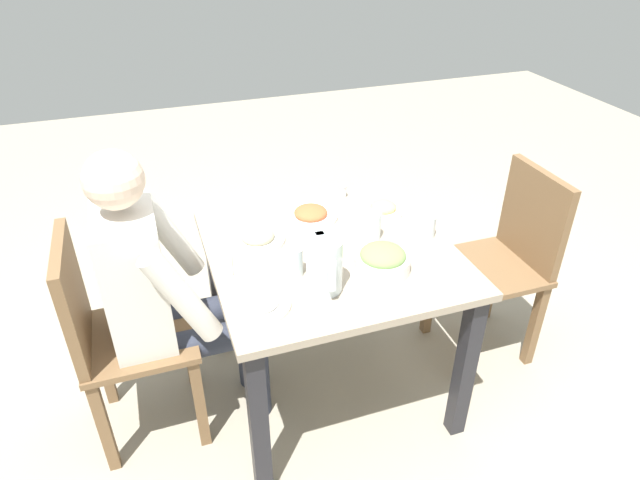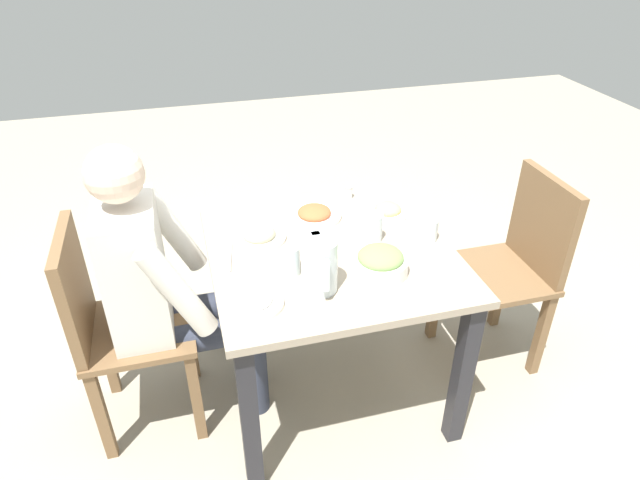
# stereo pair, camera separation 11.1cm
# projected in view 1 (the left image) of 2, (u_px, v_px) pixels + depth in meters

# --- Properties ---
(ground_plane) EXTENTS (8.00, 8.00, 0.00)m
(ground_plane) POSITION_uv_depth(u_px,v_px,m) (329.00, 382.00, 2.44)
(ground_plane) COLOR #9E937F
(dining_table) EXTENTS (0.89, 0.89, 0.71)m
(dining_table) POSITION_uv_depth(u_px,v_px,m) (331.00, 274.00, 2.13)
(dining_table) COLOR gray
(dining_table) RESTS_ON ground_plane
(chair_near) EXTENTS (0.40, 0.40, 0.88)m
(chair_near) POSITION_uv_depth(u_px,v_px,m) (113.00, 331.00, 1.98)
(chair_near) COLOR brown
(chair_near) RESTS_ON ground_plane
(chair_far) EXTENTS (0.40, 0.40, 0.88)m
(chair_far) POSITION_uv_depth(u_px,v_px,m) (507.00, 255.00, 2.40)
(chair_far) COLOR brown
(chair_far) RESTS_ON ground_plane
(diner_near) EXTENTS (0.48, 0.53, 1.18)m
(diner_near) POSITION_uv_depth(u_px,v_px,m) (165.00, 287.00, 1.96)
(diner_near) COLOR silver
(diner_near) RESTS_ON ground_plane
(water_pitcher) EXTENTS (0.16, 0.12, 0.19)m
(water_pitcher) POSITION_uv_depth(u_px,v_px,m) (324.00, 265.00, 1.81)
(water_pitcher) COLOR silver
(water_pitcher) RESTS_ON dining_table
(salad_bowl) EXTENTS (0.20, 0.20, 0.09)m
(salad_bowl) POSITION_uv_depth(u_px,v_px,m) (383.00, 260.00, 1.93)
(salad_bowl) COLOR white
(salad_bowl) RESTS_ON dining_table
(plate_rice_curry) EXTENTS (0.22, 0.22, 0.05)m
(plate_rice_curry) POSITION_uv_depth(u_px,v_px,m) (311.00, 214.00, 2.25)
(plate_rice_curry) COLOR white
(plate_rice_curry) RESTS_ON dining_table
(plate_fries) EXTENTS (0.18, 0.18, 0.05)m
(plate_fries) POSITION_uv_depth(u_px,v_px,m) (383.00, 208.00, 2.29)
(plate_fries) COLOR white
(plate_fries) RESTS_ON dining_table
(plate_beans) EXTENTS (0.21, 0.21, 0.06)m
(plate_beans) POSITION_uv_depth(u_px,v_px,m) (258.00, 237.00, 2.10)
(plate_beans) COLOR white
(plate_beans) RESTS_ON dining_table
(plate_yoghurt) EXTENTS (0.19, 0.19, 0.05)m
(plate_yoghurt) POSITION_uv_depth(u_px,v_px,m) (261.00, 303.00, 1.76)
(plate_yoghurt) COLOR white
(plate_yoghurt) RESTS_ON dining_table
(water_glass_by_pitcher) EXTENTS (0.06, 0.06, 0.11)m
(water_glass_by_pitcher) POSITION_uv_depth(u_px,v_px,m) (294.00, 261.00, 1.90)
(water_glass_by_pitcher) COLOR silver
(water_glass_by_pitcher) RESTS_ON dining_table
(water_glass_far_right) EXTENTS (0.07, 0.07, 0.11)m
(water_glass_far_right) POSITION_uv_depth(u_px,v_px,m) (372.00, 226.00, 2.10)
(water_glass_far_right) COLOR silver
(water_glass_far_right) RESTS_ON dining_table
(water_glass_center) EXTENTS (0.07, 0.07, 0.09)m
(water_glass_center) POSITION_uv_depth(u_px,v_px,m) (426.00, 226.00, 2.12)
(water_glass_center) COLOR silver
(water_glass_center) RESTS_ON dining_table
(salt_shaker) EXTENTS (0.03, 0.03, 0.05)m
(salt_shaker) POSITION_uv_depth(u_px,v_px,m) (343.00, 191.00, 2.40)
(salt_shaker) COLOR white
(salt_shaker) RESTS_ON dining_table
(fork_near) EXTENTS (0.17, 0.04, 0.01)m
(fork_near) POSITION_uv_depth(u_px,v_px,m) (411.00, 222.00, 2.22)
(fork_near) COLOR silver
(fork_near) RESTS_ON dining_table
(knife_near) EXTENTS (0.19, 0.05, 0.01)m
(knife_near) POSITION_uv_depth(u_px,v_px,m) (229.00, 260.00, 1.99)
(knife_near) COLOR silver
(knife_near) RESTS_ON dining_table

